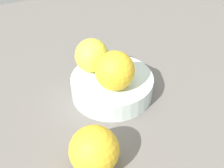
% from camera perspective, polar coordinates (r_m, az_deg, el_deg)
% --- Properties ---
extents(ground_plane, '(1.10, 1.10, 0.02)m').
position_cam_1_polar(ground_plane, '(0.67, 0.00, -2.34)').
color(ground_plane, '#66605B').
extents(fruit_bowl, '(0.17, 0.17, 0.04)m').
position_cam_1_polar(fruit_bowl, '(0.65, 0.00, -0.37)').
color(fruit_bowl, silver).
rests_on(fruit_bowl, ground_plane).
extents(orange_in_bowl_0, '(0.07, 0.07, 0.07)m').
position_cam_1_polar(orange_in_bowl_0, '(0.64, -3.79, 5.34)').
color(orange_in_bowl_0, yellow).
rests_on(orange_in_bowl_0, fruit_bowl).
extents(orange_in_bowl_1, '(0.08, 0.08, 0.08)m').
position_cam_1_polar(orange_in_bowl_1, '(0.59, 0.55, 2.50)').
color(orange_in_bowl_1, yellow).
rests_on(orange_in_bowl_1, fruit_bowl).
extents(orange_loose_0, '(0.08, 0.08, 0.08)m').
position_cam_1_polar(orange_loose_0, '(0.51, -3.35, -12.24)').
color(orange_loose_0, yellow).
rests_on(orange_loose_0, ground_plane).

